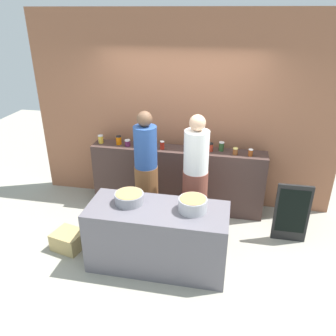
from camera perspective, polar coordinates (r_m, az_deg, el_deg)
The scene contains 20 objects.
ground at distance 4.75m, azimuth -0.85°, elevation -13.34°, with size 12.00×12.00×0.00m, color #A09C8E.
storefront_wall at distance 5.35m, azimuth 2.34°, elevation 9.33°, with size 4.80×0.12×3.00m, color #965E42.
display_shelf at distance 5.38m, azimuth 1.57°, elevation -1.83°, with size 2.70×0.36×1.03m, color #412E2A.
prep_table at distance 4.27m, azimuth -1.75°, elevation -11.50°, with size 1.70×0.70×0.82m, color #5F5C64.
preserve_jar_0 at distance 5.48m, azimuth -11.29°, elevation 4.81°, with size 0.08×0.08×0.13m.
preserve_jar_1 at distance 5.38m, azimuth -8.32°, elevation 4.67°, with size 0.09×0.09×0.14m.
preserve_jar_2 at distance 5.30m, azimuth -6.84°, elevation 4.23°, with size 0.09×0.09×0.10m.
preserve_jar_3 at distance 5.29m, azimuth -5.03°, elevation 4.36°, with size 0.07×0.07×0.11m.
preserve_jar_4 at distance 5.14m, azimuth -0.99°, elevation 3.88°, with size 0.07×0.07×0.13m.
preserve_jar_5 at distance 5.16m, azimuth 4.92°, elevation 3.90°, with size 0.09×0.09×0.13m.
preserve_jar_6 at distance 5.10m, azimuth 7.13°, elevation 3.53°, with size 0.09×0.09×0.13m.
preserve_jar_7 at distance 5.14m, azimuth 8.99°, elevation 3.62°, with size 0.08×0.08×0.14m.
preserve_jar_8 at distance 5.04m, azimuth 11.29°, elevation 2.79°, with size 0.08×0.08×0.10m.
preserve_jar_9 at distance 5.04m, azimuth 13.76°, elevation 2.56°, with size 0.07×0.07×0.11m.
cooking_pot_left at distance 4.15m, azimuth -6.55°, elevation -5.04°, with size 0.36×0.36×0.13m.
cooking_pot_center at distance 3.97m, azimuth 4.20°, elevation -6.17°, with size 0.34×0.34×0.17m.
cook_with_tongs at distance 4.82m, azimuth -3.68°, elevation -1.40°, with size 0.33×0.33×1.76m.
cook_in_cap at distance 4.70m, azimuth 4.62°, elevation -2.25°, with size 0.35×0.35×1.75m.
bread_crate at distance 4.88m, azimuth -16.40°, elevation -11.59°, with size 0.39×0.34×0.24m, color tan.
chalkboard_sign at distance 4.95m, azimuth 20.15°, elevation -7.17°, with size 0.46×0.05×0.87m.
Camera 1 is at (0.80, -3.63, 2.96)m, focal length 36.12 mm.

